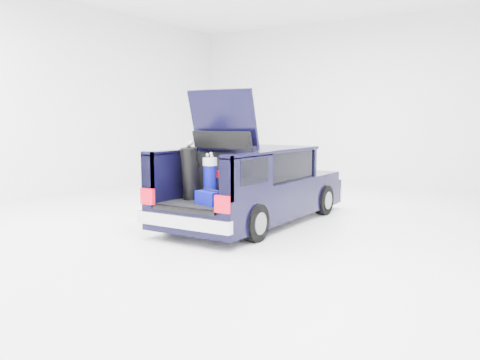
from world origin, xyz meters
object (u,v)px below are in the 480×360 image
Objects in this scene: car at (257,187)px; red_suitcase at (226,186)px; blue_golf_bag at (210,178)px; black_golf_bag at (190,174)px; blue_duffel at (211,198)px.

car is 8.76× the size of red_suitcase.
red_suitcase is (0.18, -1.34, 0.18)m from car.
blue_golf_bag is at bearing -145.37° from red_suitcase.
red_suitcase is 0.66m from black_golf_bag.
blue_duffel is (0.57, -0.21, -0.34)m from black_golf_bag.
car reaches higher than red_suitcase.
blue_duffel is (0.28, -0.37, -0.26)m from blue_golf_bag.
car is 1.78m from blue_duffel.
black_golf_bag is at bearing -104.27° from car.
blue_duffel is (-0.01, -0.43, -0.14)m from red_suitcase.
black_golf_bag is at bearing -136.11° from red_suitcase.
blue_golf_bag is (0.30, 0.17, -0.08)m from black_golf_bag.
blue_golf_bag is (-0.10, -1.40, 0.30)m from car.
black_golf_bag is at bearing -140.80° from blue_golf_bag.
blue_golf_bag reaches higher than red_suitcase.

